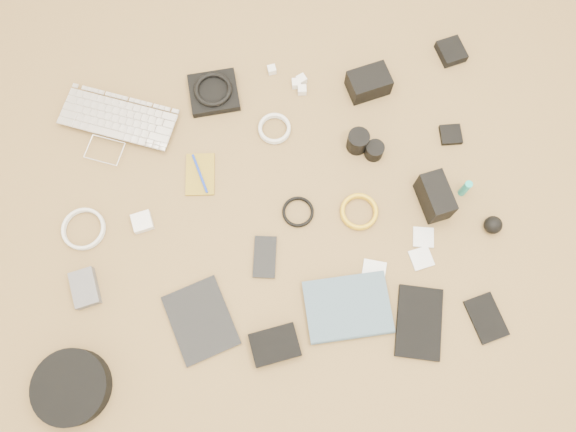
{
  "coord_description": "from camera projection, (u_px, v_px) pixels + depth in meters",
  "views": [
    {
      "loc": [
        -0.05,
        -0.51,
        1.7
      ],
      "look_at": [
        0.03,
        -0.01,
        0.02
      ],
      "focal_mm": 35.0,
      "sensor_mm": 36.0,
      "label": 1
    }
  ],
  "objects": [
    {
      "name": "lens_cleaner",
      "position": [
        465.0,
        188.0,
        1.76
      ],
      "size": [
        0.03,
        0.03,
        0.08
      ],
      "primitive_type": "cylinder",
      "rotation": [
        0.0,
        0.0,
        -0.19
      ],
      "color": "teal",
      "rests_on": "ground"
    },
    {
      "name": "filter_case_left",
      "position": [
        374.0,
        272.0,
        1.72
      ],
      "size": [
        0.09,
        0.09,
        0.01
      ],
      "primitive_type": "cube",
      "rotation": [
        0.0,
        0.0,
        -0.34
      ],
      "color": "silver",
      "rests_on": "ground"
    },
    {
      "name": "charger_a",
      "position": [
        272.0,
        70.0,
        1.91
      ],
      "size": [
        0.03,
        0.03,
        0.03
      ],
      "primitive_type": "cube",
      "rotation": [
        0.0,
        0.0,
        0.1
      ],
      "color": "silver",
      "rests_on": "ground"
    },
    {
      "name": "tablet",
      "position": [
        201.0,
        320.0,
        1.68
      ],
      "size": [
        0.22,
        0.26,
        0.01
      ],
      "primitive_type": "cube",
      "rotation": [
        0.0,
        0.0,
        0.26
      ],
      "color": "black",
      "rests_on": "ground"
    },
    {
      "name": "air_blower",
      "position": [
        493.0,
        225.0,
        1.74
      ],
      "size": [
        0.07,
        0.07,
        0.06
      ],
      "primitive_type": "sphere",
      "rotation": [
        0.0,
        0.0,
        -0.29
      ],
      "color": "black",
      "rests_on": "ground"
    },
    {
      "name": "notebook_black_a",
      "position": [
        419.0,
        322.0,
        1.67
      ],
      "size": [
        0.19,
        0.24,
        0.02
      ],
      "primitive_type": "cube",
      "rotation": [
        0.0,
        0.0,
        -0.28
      ],
      "color": "black",
      "rests_on": "ground"
    },
    {
      "name": "dslr_camera",
      "position": [
        369.0,
        83.0,
        1.87
      ],
      "size": [
        0.15,
        0.11,
        0.08
      ],
      "primitive_type": "cube",
      "rotation": [
        0.0,
        0.0,
        0.18
      ],
      "color": "black",
      "rests_on": "ground"
    },
    {
      "name": "paperback",
      "position": [
        353.0,
        339.0,
        1.65
      ],
      "size": [
        0.25,
        0.19,
        0.02
      ],
      "primitive_type": "imported",
      "rotation": [
        0.0,
        0.0,
        1.55
      ],
      "color": "#3C5465",
      "rests_on": "ground"
    },
    {
      "name": "flash",
      "position": [
        435.0,
        197.0,
        1.74
      ],
      "size": [
        0.09,
        0.15,
        0.1
      ],
      "primitive_type": "cube",
      "rotation": [
        0.0,
        0.0,
        0.14
      ],
      "color": "black",
      "rests_on": "ground"
    },
    {
      "name": "charger_d",
      "position": [
        302.0,
        90.0,
        1.89
      ],
      "size": [
        0.03,
        0.03,
        0.03
      ],
      "primitive_type": "cube",
      "rotation": [
        0.0,
        0.0,
        -0.11
      ],
      "color": "silver",
      "rests_on": "ground"
    },
    {
      "name": "headphone_pouch",
      "position": [
        214.0,
        93.0,
        1.88
      ],
      "size": [
        0.16,
        0.15,
        0.03
      ],
      "primitive_type": "cube",
      "rotation": [
        0.0,
        0.0,
        0.02
      ],
      "color": "black",
      "rests_on": "ground"
    },
    {
      "name": "cable_yellow",
      "position": [
        359.0,
        212.0,
        1.77
      ],
      "size": [
        0.13,
        0.13,
        0.01
      ],
      "primitive_type": "torus",
      "rotation": [
        0.0,
        0.0,
        0.08
      ],
      "color": "gold",
      "rests_on": "ground"
    },
    {
      "name": "battery_charger",
      "position": [
        85.0,
        288.0,
        1.69
      ],
      "size": [
        0.09,
        0.12,
        0.03
      ],
      "primitive_type": "cube",
      "rotation": [
        0.0,
        0.0,
        0.16
      ],
      "color": "#515156",
      "rests_on": "ground"
    },
    {
      "name": "headphone_case",
      "position": [
        72.0,
        387.0,
        1.6
      ],
      "size": [
        0.28,
        0.28,
        0.06
      ],
      "primitive_type": "cylinder",
      "rotation": [
        0.0,
        0.0,
        -0.34
      ],
      "color": "black",
      "rests_on": "ground"
    },
    {
      "name": "cable_black",
      "position": [
        298.0,
        212.0,
        1.77
      ],
      "size": [
        0.13,
        0.13,
        0.01
      ],
      "primitive_type": "torus",
      "rotation": [
        0.0,
        0.0,
        -0.42
      ],
      "color": "black",
      "rests_on": "ground"
    },
    {
      "name": "filter_case_right",
      "position": [
        423.0,
        237.0,
        1.75
      ],
      "size": [
        0.08,
        0.08,
        0.01
      ],
      "primitive_type": "cube",
      "rotation": [
        0.0,
        0.0,
        -0.23
      ],
      "color": "silver",
      "rests_on": "ground"
    },
    {
      "name": "laptop",
      "position": [
        113.0,
        133.0,
        1.84
      ],
      "size": [
        0.45,
        0.4,
        0.03
      ],
      "primitive_type": "imported",
      "rotation": [
        0.0,
        0.0,
        -0.43
      ],
      "color": "silver",
      "rests_on": "ground"
    },
    {
      "name": "notebook_black_b",
      "position": [
        486.0,
        318.0,
        1.68
      ],
      "size": [
        0.11,
        0.15,
        0.01
      ],
      "primitive_type": "cube",
      "rotation": [
        0.0,
        0.0,
        0.19
      ],
      "color": "black",
      "rests_on": "ground"
    },
    {
      "name": "pen_blue",
      "position": [
        200.0,
        173.0,
        1.8
      ],
      "size": [
        0.04,
        0.14,
        0.01
      ],
      "primitive_type": "cylinder",
      "rotation": [
        1.57,
        0.0,
        0.22
      ],
      "color": "#1630B3",
      "rests_on": "notebook_olive"
    },
    {
      "name": "charger_b",
      "position": [
        301.0,
        80.0,
        1.9
      ],
      "size": [
        0.04,
        0.04,
        0.03
      ],
      "primitive_type": "cube",
      "rotation": [
        0.0,
        0.0,
        0.38
      ],
      "color": "silver",
      "rests_on": "ground"
    },
    {
      "name": "headphones",
      "position": [
        213.0,
        89.0,
        1.86
      ],
      "size": [
        0.16,
        0.16,
        0.02
      ],
      "primitive_type": "torus",
      "rotation": [
        0.0,
        0.0,
        0.29
      ],
      "color": "black",
      "rests_on": "headphone_pouch"
    },
    {
      "name": "cable_white_a",
      "position": [
        275.0,
        129.0,
        1.85
      ],
      "size": [
        0.13,
        0.13,
        0.01
      ],
      "primitive_type": "torus",
      "rotation": [
        0.0,
        0.0,
        -0.24
      ],
      "color": "silver",
      "rests_on": "ground"
    },
    {
      "name": "card_reader",
      "position": [
        451.0,
        135.0,
        1.85
      ],
      "size": [
        0.07,
        0.07,
        0.02
      ],
      "primitive_type": "cube",
      "rotation": [
        0.0,
        0.0,
        -0.08
      ],
      "color": "black",
      "rests_on": "ground"
    },
    {
      "name": "lens_a",
      "position": [
        358.0,
        141.0,
        1.81
      ],
      "size": [
        0.07,
        0.07,
        0.07
      ],
      "primitive_type": "cylinder",
      "rotation": [
        0.0,
        0.0,
        0.04
      ],
      "color": "black",
      "rests_on": "ground"
    },
    {
      "name": "notebook_olive",
      "position": [
        200.0,
        174.0,
        1.81
      ],
      "size": [
        0.11,
        0.15,
        0.01
      ],
      "primitive_type": "cube",
      "rotation": [
        0.0,
        0.0,
        -0.13
      ],
      "color": "olive",
      "rests_on": "ground"
    },
    {
      "name": "drive_case",
      "position": [
        275.0,
        345.0,
        1.64
      ],
      "size": [
        0.15,
        0.11,
        0.03
      ],
      "primitive_type": "cube",
      "rotation": [
        0.0,
        0.0,
        0.11
      ],
      "color": "black",
      "rests_on": "ground"
    },
    {
      "name": "power_brick",
      "position": [
        142.0,
        222.0,
        1.76
      ],
      "size": [
        0.07,
        0.07,
        0.03
      ],
      "primitive_type": "cube",
      "rotation": [
        0.0,
        0.0,
        0.16
      ],
      "color": "silver",
      "rests_on": "ground"
    },
    {
      "name": "charger_c",
      "position": [
        296.0,
        84.0,
        1.89
      ],
      "size": [
        0.03,
        0.03,
        0.03
      ],
      "primitive_type": "cube",
      "rotation": [
        0.0,
        0.0,
        -0.09
      ],
      "color": "silver",
      "rests_on": "ground"
    },
    {
      "name": "filter_case_mid",
      "position": [
        421.0,
        258.0,
        1.73
      ],
      "size": [
        0.07,
        0.07,
        0.01
      ],
      "primitive_type": "cube",
      "rotation": [
        0.0,
        0.0,
        0.15
      ],
      "color": "silver",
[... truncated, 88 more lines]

